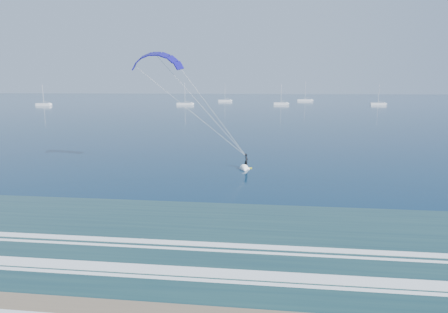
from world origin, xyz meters
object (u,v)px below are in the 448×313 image
sailboat_1 (185,104)px  sailboat_5 (378,104)px  kitesurfer_rig (202,106)px  sailboat_3 (281,104)px  sailboat_4 (305,100)px  sailboat_2 (225,101)px  sailboat_0 (44,104)px

sailboat_1 → sailboat_5: size_ratio=1.10×
kitesurfer_rig → sailboat_3: (12.38, 167.07, -7.28)m
kitesurfer_rig → sailboat_4: (28.47, 215.57, -7.27)m
sailboat_1 → sailboat_2: 47.15m
sailboat_0 → sailboat_1: (70.07, 14.29, 0.01)m
sailboat_0 → sailboat_2: 103.91m
sailboat_1 → sailboat_3: (49.76, 9.15, -0.01)m
kitesurfer_rig → sailboat_2: (-21.76, 202.41, -7.28)m
kitesurfer_rig → sailboat_4: 217.57m
sailboat_2 → sailboat_5: (84.43, -32.05, -0.00)m
sailboat_1 → sailboat_2: (15.62, 44.49, -0.01)m
sailboat_2 → sailboat_5: bearing=-20.8°
kitesurfer_rig → sailboat_3: 167.69m
sailboat_1 → sailboat_4: bearing=41.2°
kitesurfer_rig → sailboat_1: (-37.38, 157.92, -7.28)m
sailboat_4 → sailboat_3: bearing=-108.4°
sailboat_2 → sailboat_3: size_ratio=1.05×
kitesurfer_rig → sailboat_0: size_ratio=1.45×
sailboat_4 → sailboat_5: size_ratio=1.21×
sailboat_3 → sailboat_2: bearing=134.0°
sailboat_3 → sailboat_5: (50.29, 3.29, -0.00)m
sailboat_1 → sailboat_4: size_ratio=0.91×
kitesurfer_rig → sailboat_2: bearing=96.1°
sailboat_2 → sailboat_4: size_ratio=0.86×
sailboat_5 → sailboat_2: bearing=159.2°
kitesurfer_rig → sailboat_4: size_ratio=1.19×
sailboat_0 → sailboat_3: 122.10m
sailboat_3 → sailboat_5: 50.40m
sailboat_2 → sailboat_1: bearing=-109.3°
sailboat_4 → sailboat_5: (34.20, -45.21, -0.01)m
kitesurfer_rig → sailboat_1: size_ratio=1.31×
sailboat_5 → sailboat_1: bearing=-172.9°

